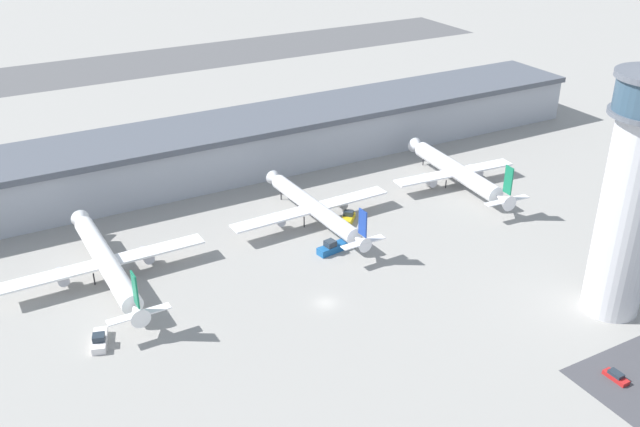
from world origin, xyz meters
TOP-DOWN VIEW (x-y plane):
  - ground_plane at (0.00, 0.00)m, footprint 1000.00×1000.00m
  - terminal_building at (0.00, 70.00)m, footprint 244.83×25.00m
  - runway_strip at (0.00, 196.30)m, footprint 367.25×44.00m
  - control_tower at (47.29, -28.25)m, footprint 14.03×14.03m
  - airplane_gate_bravo at (-35.31, 28.89)m, footprint 42.05×46.05m
  - airplane_gate_charlie at (13.97, 30.52)m, footprint 41.27×42.85m
  - airplane_gate_delta at (57.72, 31.68)m, footprint 35.34×43.57m
  - service_truck_catering at (11.32, 17.14)m, footprint 7.68×3.57m
  - service_truck_fuel at (-42.17, 8.30)m, footprint 4.38×7.30m
  - service_truck_baggage at (21.98, 28.09)m, footprint 5.67×5.70m
  - car_silver_sedan at (31.47, -43.61)m, footprint 1.79×4.42m

SIDE VIEW (x-z plane):
  - ground_plane at x=0.00m, z-range 0.00..0.00m
  - runway_strip at x=0.00m, z-range 0.00..0.01m
  - car_silver_sedan at x=31.47m, z-range -0.16..1.21m
  - service_truck_fuel at x=-42.17m, z-range -0.38..2.09m
  - service_truck_baggage at x=21.98m, z-range -0.40..2.17m
  - service_truck_catering at x=11.32m, z-range -0.45..2.51m
  - airplane_gate_delta at x=57.72m, z-range -2.46..11.01m
  - airplane_gate_charlie at x=13.97m, z-range -1.74..10.68m
  - airplane_gate_bravo at x=-35.31m, z-range -2.15..11.24m
  - terminal_building at x=0.00m, z-range 0.10..14.53m
  - control_tower at x=47.29m, z-range -0.38..51.36m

